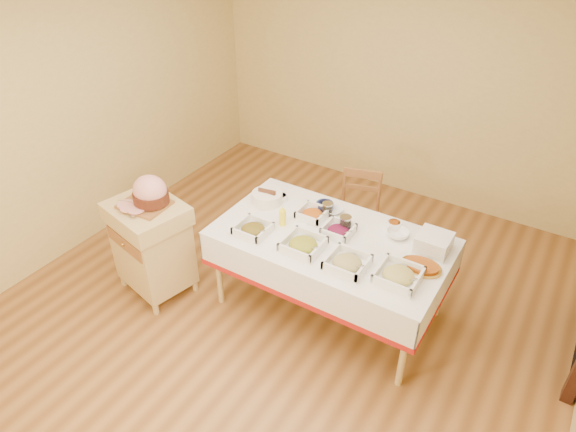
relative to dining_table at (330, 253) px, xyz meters
The scene contains 22 objects.
room_shell 0.82m from the dining_table, 135.00° to the right, with size 5.00×5.00×5.00m.
dining_table is the anchor object (origin of this frame).
butcher_cart 1.52m from the dining_table, 157.80° to the right, with size 0.72×0.64×0.88m.
dining_chair 0.84m from the dining_table, 99.62° to the left, with size 0.47×0.46×0.86m.
ham_on_board 1.52m from the dining_table, 158.35° to the right, with size 0.40×0.38×0.27m.
serving_dish_a 0.64m from the dining_table, 152.54° to the right, with size 0.26×0.25×0.11m.
serving_dish_b 0.34m from the dining_table, 113.62° to the right, with size 0.29×0.29×0.12m.
serving_dish_c 0.43m from the dining_table, 44.46° to the right, with size 0.28×0.28×0.11m.
serving_dish_d 0.69m from the dining_table, 17.27° to the right, with size 0.30×0.30×0.11m.
serving_dish_e 0.36m from the dining_table, 149.02° to the left, with size 0.23×0.22×0.11m.
serving_dish_f 0.21m from the dining_table, 65.09° to the left, with size 0.24×0.22×0.11m.
small_bowl_left 0.69m from the dining_table, 158.29° to the left, with size 0.11×0.11×0.05m.
small_bowl_mid 0.44m from the dining_table, 126.26° to the left, with size 0.15×0.15×0.06m.
small_bowl_right 0.56m from the dining_table, 44.78° to the left, with size 0.12×0.12×0.06m.
bowl_white_imported 0.39m from the dining_table, 114.73° to the left, with size 0.15×0.15×0.04m, color white.
bowl_small_imported 0.55m from the dining_table, 31.75° to the left, with size 0.17×0.17×0.05m, color white.
preserve_jar_left 0.37m from the dining_table, 124.33° to the left, with size 0.09×0.09×0.11m.
preserve_jar_right 0.26m from the dining_table, 71.39° to the left, with size 0.10×0.10×0.12m.
mustard_bottle 0.48m from the dining_table, behind, with size 0.06×0.06×0.17m.
bread_basket 0.74m from the dining_table, 168.20° to the left, with size 0.26×0.26×0.12m.
plate_stack 0.80m from the dining_table, 19.49° to the left, with size 0.24×0.24×0.13m.
brass_platter 0.75m from the dining_table, ahead, with size 0.30×0.22×0.04m.
Camera 1 is at (1.72, -2.61, 3.14)m, focal length 32.00 mm.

